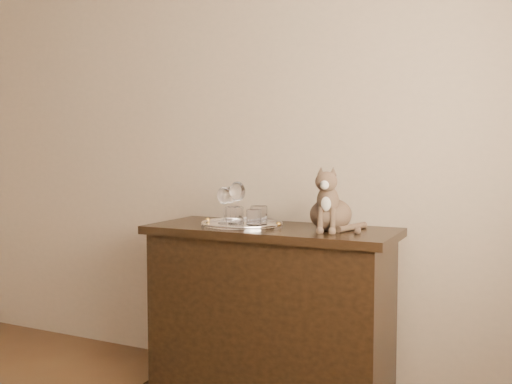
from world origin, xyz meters
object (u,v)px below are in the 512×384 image
at_px(sideboard, 271,314).
at_px(wine_glass_a, 230,204).
at_px(cat, 331,198).
at_px(tumbler_c, 259,215).
at_px(wine_glass_c, 224,205).
at_px(tumbler_a, 254,218).
at_px(wine_glass_d, 237,202).
at_px(tray, 242,225).
at_px(tumbler_b, 234,217).

height_order(sideboard, wine_glass_a, wine_glass_a).
bearing_deg(cat, tumbler_c, 174.11).
xyz_separation_m(wine_glass_c, tumbler_a, (0.19, -0.05, -0.05)).
height_order(wine_glass_d, tumbler_c, wine_glass_d).
relative_size(tray, wine_glass_d, 1.93).
bearing_deg(tumbler_a, cat, 13.67).
distance_m(wine_glass_c, tumbler_c, 0.19).
relative_size(sideboard, tumbler_a, 14.83).
bearing_deg(wine_glass_d, wine_glass_c, -155.23).
distance_m(wine_glass_a, tumbler_a, 0.23).
xyz_separation_m(wine_glass_a, tumbler_a, (0.19, -0.12, -0.05)).
bearing_deg(tumbler_c, tumbler_b, -113.73).
relative_size(sideboard, tumbler_b, 12.50).
relative_size(wine_glass_d, tumbler_a, 2.56).
bearing_deg(wine_glass_a, tumbler_c, -14.65).
bearing_deg(tumbler_b, wine_glass_d, 112.15).
relative_size(wine_glass_a, cat, 0.60).
bearing_deg(sideboard, tumbler_c, 177.77).
relative_size(wine_glass_d, tumbler_c, 2.28).
relative_size(wine_glass_c, cat, 0.61).
distance_m(tray, wine_glass_a, 0.15).
xyz_separation_m(wine_glass_a, wine_glass_d, (0.06, -0.04, 0.01)).
xyz_separation_m(tray, tumbler_c, (0.08, 0.02, 0.05)).
relative_size(tray, tumbler_c, 4.39).
distance_m(tumbler_a, cat, 0.38).
bearing_deg(wine_glass_d, tray, -31.49).
relative_size(wine_glass_d, cat, 0.70).
relative_size(tray, cat, 1.35).
bearing_deg(wine_glass_d, tumbler_b, -67.85).
bearing_deg(tumbler_b, tumbler_a, 42.47).
relative_size(sideboard, tray, 3.00).
relative_size(tray, tumbler_b, 4.17).
xyz_separation_m(tumbler_c, cat, (0.36, 0.01, 0.09)).
height_order(tray, tumbler_b, tumbler_b).
bearing_deg(sideboard, wine_glass_a, 168.50).
height_order(wine_glass_d, tumbler_b, wine_glass_d).
bearing_deg(wine_glass_c, wine_glass_d, 24.77).
bearing_deg(tumbler_b, wine_glass_c, 135.75).
height_order(wine_glass_a, tumbler_c, wine_glass_a).
distance_m(sideboard, cat, 0.65).
xyz_separation_m(tumbler_a, tumbler_b, (-0.07, -0.07, 0.01)).
height_order(sideboard, cat, cat).
bearing_deg(wine_glass_a, tray, -33.28).
bearing_deg(tumbler_c, cat, 1.66).
height_order(tray, cat, cat).
relative_size(tumbler_a, tumbler_c, 0.89).
relative_size(wine_glass_a, tumbler_c, 1.95).
distance_m(wine_glass_c, cat, 0.55).
bearing_deg(sideboard, tumbler_a, -127.31).
relative_size(tumbler_a, tumbler_b, 0.84).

